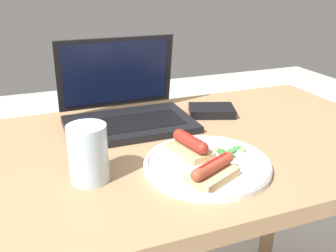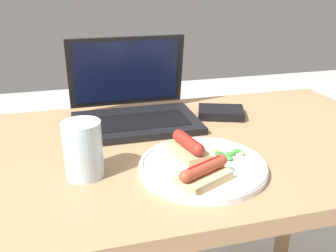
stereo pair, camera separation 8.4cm
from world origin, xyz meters
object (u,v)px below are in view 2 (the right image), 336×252
at_px(drinking_glass, 83,149).
at_px(laptop, 133,107).
at_px(plate, 203,166).
at_px(external_drive, 221,112).

bearing_deg(drinking_glass, laptop, 61.50).
height_order(plate, drinking_glass, drinking_glass).
height_order(laptop, drinking_glass, laptop).
height_order(laptop, plate, laptop).
height_order(laptop, external_drive, laptop).
distance_m(plate, drinking_glass, 0.24).
bearing_deg(plate, external_drive, 61.01).
xyz_separation_m(plate, drinking_glass, (-0.24, 0.04, 0.05)).
distance_m(plate, external_drive, 0.33).
relative_size(laptop, external_drive, 2.20).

